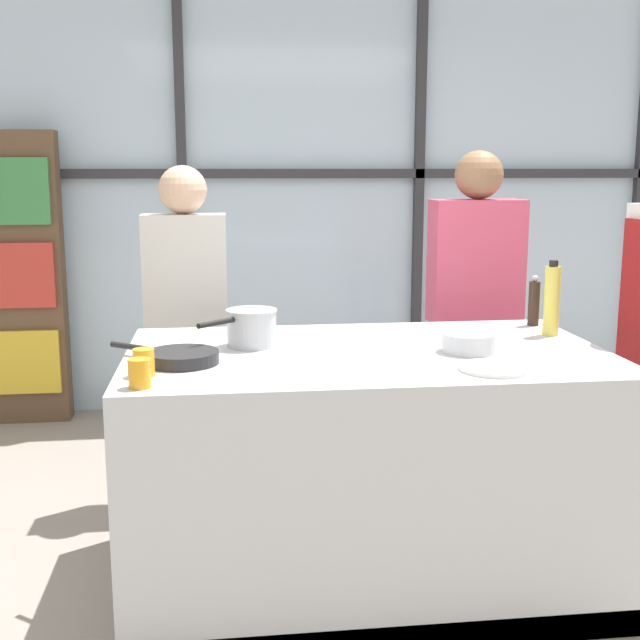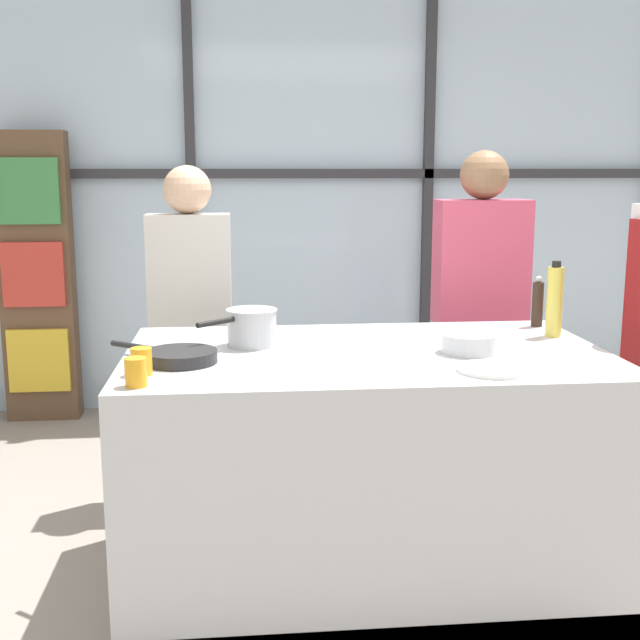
# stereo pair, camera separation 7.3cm
# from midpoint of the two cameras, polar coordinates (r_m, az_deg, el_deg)

# --- Properties ---
(ground_plane) EXTENTS (18.00, 18.00, 0.00)m
(ground_plane) POSITION_cam_midpoint_polar(r_m,az_deg,el_deg) (3.30, 2.52, -17.72)
(ground_plane) COLOR gray
(back_window_wall) EXTENTS (6.40, 0.10, 2.80)m
(back_window_wall) POSITION_cam_midpoint_polar(r_m,az_deg,el_deg) (5.29, -1.69, 8.90)
(back_window_wall) COLOR silver
(back_window_wall) RESTS_ON ground_plane
(bookshelf) EXTENTS (0.44, 0.19, 1.80)m
(bookshelf) POSITION_cam_midpoint_polar(r_m,az_deg,el_deg) (5.27, -20.50, 2.74)
(bookshelf) COLOR brown
(bookshelf) RESTS_ON ground_plane
(demo_island) EXTENTS (1.77, 1.04, 0.91)m
(demo_island) POSITION_cam_midpoint_polar(r_m,az_deg,el_deg) (3.11, 2.58, -10.37)
(demo_island) COLOR silver
(demo_island) RESTS_ON ground_plane
(spectator_far_left) EXTENTS (0.39, 0.22, 1.59)m
(spectator_far_left) POSITION_cam_midpoint_polar(r_m,az_deg,el_deg) (3.83, -10.02, 0.67)
(spectator_far_left) COLOR black
(spectator_far_left) RESTS_ON ground_plane
(spectator_center_left) EXTENTS (0.44, 0.23, 1.66)m
(spectator_center_left) POSITION_cam_midpoint_polar(r_m,az_deg,el_deg) (4.00, 10.42, 1.44)
(spectator_center_left) COLOR #232838
(spectator_center_left) RESTS_ON ground_plane
(frying_pan) EXTENTS (0.39, 0.33, 0.04)m
(frying_pan) POSITION_cam_midpoint_polar(r_m,az_deg,el_deg) (2.82, -10.61, -2.58)
(frying_pan) COLOR #232326
(frying_pan) RESTS_ON demo_island
(saucepan) EXTENTS (0.30, 0.28, 0.14)m
(saucepan) POSITION_cam_midpoint_polar(r_m,az_deg,el_deg) (3.04, -5.59, -0.49)
(saucepan) COLOR silver
(saucepan) RESTS_ON demo_island
(white_plate) EXTENTS (0.24, 0.24, 0.01)m
(white_plate) POSITION_cam_midpoint_polar(r_m,az_deg,el_deg) (2.74, 11.57, -3.39)
(white_plate) COLOR white
(white_plate) RESTS_ON demo_island
(mixing_bowl) EXTENTS (0.20, 0.20, 0.07)m
(mixing_bowl) POSITION_cam_midpoint_polar(r_m,az_deg,el_deg) (2.99, 9.85, -1.53)
(mixing_bowl) COLOR silver
(mixing_bowl) RESTS_ON demo_island
(oil_bottle) EXTENTS (0.06, 0.06, 0.30)m
(oil_bottle) POSITION_cam_midpoint_polar(r_m,az_deg,el_deg) (3.34, 15.56, 1.37)
(oil_bottle) COLOR #E0CC4C
(oil_bottle) RESTS_ON demo_island
(pepper_grinder) EXTENTS (0.05, 0.05, 0.22)m
(pepper_grinder) POSITION_cam_midpoint_polar(r_m,az_deg,el_deg) (3.54, 14.40, 1.22)
(pepper_grinder) COLOR #332319
(pepper_grinder) RESTS_ON demo_island
(juice_glass_near) EXTENTS (0.07, 0.07, 0.09)m
(juice_glass_near) POSITION_cam_midpoint_polar(r_m,az_deg,el_deg) (2.53, -13.51, -3.71)
(juice_glass_near) COLOR orange
(juice_glass_near) RESTS_ON demo_island
(juice_glass_far) EXTENTS (0.07, 0.07, 0.09)m
(juice_glass_far) POSITION_cam_midpoint_polar(r_m,az_deg,el_deg) (2.67, -13.18, -2.97)
(juice_glass_far) COLOR orange
(juice_glass_far) RESTS_ON demo_island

